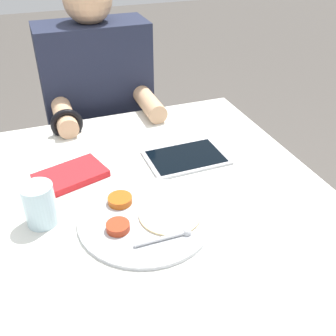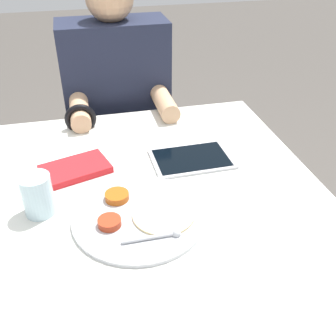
% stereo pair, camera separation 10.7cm
% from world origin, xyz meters
% --- Properties ---
extents(dining_table, '(1.17, 1.03, 0.72)m').
position_xyz_m(dining_table, '(0.00, 0.00, 0.36)').
color(dining_table, silver).
rests_on(dining_table, ground_plane).
extents(thali_tray, '(0.34, 0.34, 0.03)m').
position_xyz_m(thali_tray, '(0.06, -0.09, 0.73)').
color(thali_tray, '#B7BABF').
rests_on(thali_tray, dining_table).
extents(red_notebook, '(0.22, 0.17, 0.02)m').
position_xyz_m(red_notebook, '(-0.09, 0.15, 0.73)').
color(red_notebook, silver).
rests_on(red_notebook, dining_table).
extents(tablet_device, '(0.25, 0.17, 0.01)m').
position_xyz_m(tablet_device, '(0.26, 0.14, 0.73)').
color(tablet_device, '#B7B7BC').
rests_on(tablet_device, dining_table).
extents(person_diner, '(0.42, 0.42, 1.19)m').
position_xyz_m(person_diner, '(0.10, 0.69, 0.56)').
color(person_diner, black).
rests_on(person_diner, ground_plane).
extents(drinking_glass, '(0.08, 0.08, 0.11)m').
position_xyz_m(drinking_glass, '(-0.19, -0.01, 0.78)').
color(drinking_glass, silver).
rests_on(drinking_glass, dining_table).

